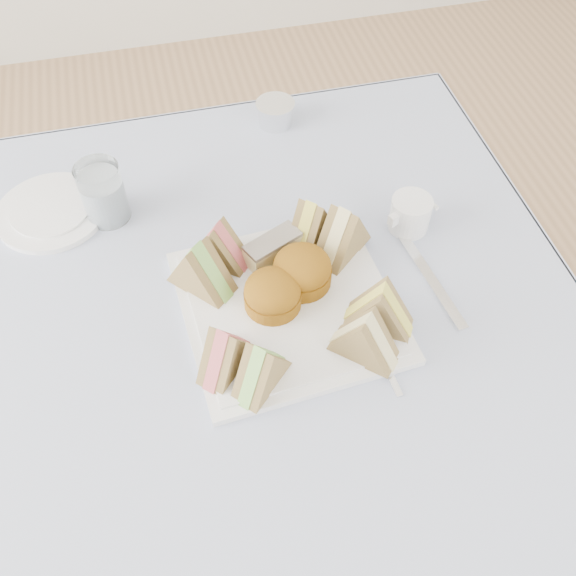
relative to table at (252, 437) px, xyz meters
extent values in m
plane|color=#9E7751|center=(0.00, 0.00, -0.37)|extent=(4.00, 4.00, 0.00)
cube|color=brown|center=(0.00, 0.00, 0.00)|extent=(0.90, 0.90, 0.74)
cube|color=#B7BEC6|center=(0.00, 0.00, 0.37)|extent=(1.02, 1.02, 0.01)
cube|color=white|center=(0.07, 0.01, 0.38)|extent=(0.32, 0.32, 0.01)
cylinder|color=#825C13|center=(0.05, 0.02, 0.42)|extent=(0.09, 0.09, 0.06)
cylinder|color=#825C13|center=(0.10, 0.05, 0.42)|extent=(0.11, 0.11, 0.06)
cube|color=#D4C782|center=(0.07, 0.10, 0.41)|extent=(0.09, 0.07, 0.04)
cylinder|color=white|center=(-0.26, 0.29, 0.38)|extent=(0.21, 0.21, 0.01)
cylinder|color=white|center=(-0.17, 0.27, 0.43)|extent=(0.09, 0.09, 0.10)
cylinder|color=silver|center=(0.15, 0.44, 0.40)|extent=(0.07, 0.07, 0.04)
cube|color=silver|center=(0.30, 0.02, 0.38)|extent=(0.04, 0.21, 0.00)
cube|color=silver|center=(0.18, -0.09, 0.38)|extent=(0.02, 0.16, 0.00)
cylinder|color=white|center=(0.30, 0.13, 0.40)|extent=(0.09, 0.09, 0.06)
camera|label=1|loc=(-0.06, -0.52, 1.14)|focal=40.00mm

